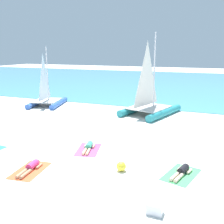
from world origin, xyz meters
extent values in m
plane|color=white|center=(0.00, 10.00, 0.00)|extent=(120.00, 120.00, 0.00)
cube|color=#4C9EB7|center=(0.00, 32.97, 0.03)|extent=(120.00, 40.00, 0.05)
cylinder|color=teal|center=(-0.11, 11.42, 0.28)|extent=(1.80, 4.80, 0.55)
cylinder|color=teal|center=(2.33, 10.75, 0.28)|extent=(1.80, 4.80, 0.55)
cube|color=silver|center=(1.05, 10.86, 0.59)|extent=(3.25, 3.65, 0.07)
cylinder|color=silver|center=(1.23, 11.53, 3.43)|extent=(0.11, 0.11, 5.75)
pyramid|color=white|center=(0.93, 10.43, 3.25)|extent=(0.73, 2.46, 4.83)
cylinder|color=blue|center=(-9.51, 10.52, 0.23)|extent=(1.58, 4.04, 0.47)
cylinder|color=blue|center=(-7.46, 11.11, 0.23)|extent=(1.58, 4.04, 0.47)
cube|color=silver|center=(-8.43, 10.63, 0.49)|extent=(2.78, 3.10, 0.06)
cylinder|color=silver|center=(-8.59, 11.19, 2.89)|extent=(0.10, 0.10, 4.85)
pyramid|color=white|center=(-8.32, 10.27, 2.74)|extent=(0.65, 2.06, 4.07)
cube|color=#EA5933|center=(-1.01, -0.80, 0.01)|extent=(1.35, 2.03, 0.01)
cylinder|color=#D83372|center=(-1.04, -0.61, 0.16)|extent=(0.38, 0.65, 0.30)
sphere|color=tan|center=(-1.10, -0.20, 0.16)|extent=(0.22, 0.22, 0.22)
cylinder|color=tan|center=(-1.04, -1.26, 0.08)|extent=(0.24, 0.79, 0.14)
cylinder|color=tan|center=(-0.86, -1.24, 0.08)|extent=(0.24, 0.79, 0.14)
cylinder|color=tan|center=(-1.28, -0.48, 0.07)|extent=(0.16, 0.46, 0.10)
cylinder|color=tan|center=(-0.84, -0.42, 0.07)|extent=(0.16, 0.46, 0.10)
cube|color=#D84C99|center=(0.15, 2.27, 0.01)|extent=(1.57, 2.12, 0.01)
cylinder|color=#3FB28C|center=(0.10, 2.47, 0.16)|extent=(0.45, 0.68, 0.30)
sphere|color=#D8AD84|center=(-0.01, 2.86, 0.16)|extent=(0.22, 0.22, 0.22)
cylinder|color=#D8AD84|center=(0.19, 1.82, 0.08)|extent=(0.34, 0.79, 0.14)
cylinder|color=#D8AD84|center=(0.36, 1.87, 0.08)|extent=(0.34, 0.79, 0.14)
cylinder|color=#D8AD84|center=(-0.15, 2.56, 0.07)|extent=(0.22, 0.46, 0.10)
cylinder|color=#D8AD84|center=(0.27, 2.68, 0.07)|extent=(0.22, 0.46, 0.10)
cube|color=#4CB266|center=(4.96, 1.24, 0.01)|extent=(1.52, 2.11, 0.01)
cylinder|color=black|center=(5.01, 1.44, 0.16)|extent=(0.44, 0.67, 0.30)
sphere|color=beige|center=(5.10, 1.83, 0.16)|extent=(0.22, 0.22, 0.22)
cylinder|color=beige|center=(4.77, 0.83, 0.08)|extent=(0.32, 0.79, 0.14)
cylinder|color=beige|center=(4.94, 0.78, 0.08)|extent=(0.32, 0.79, 0.14)
cylinder|color=beige|center=(4.83, 1.64, 0.07)|extent=(0.20, 0.46, 0.10)
cylinder|color=beige|center=(5.26, 1.54, 0.07)|extent=(0.20, 0.46, 0.10)
sphere|color=yellow|center=(2.57, 0.63, 0.21)|extent=(0.41, 0.41, 0.41)
cube|color=white|center=(4.58, -1.77, 0.18)|extent=(0.50, 0.36, 0.36)
camera|label=1|loc=(6.15, -9.07, 4.98)|focal=42.56mm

